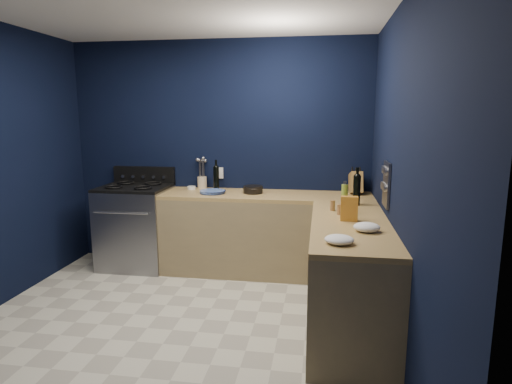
% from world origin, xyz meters
% --- Properties ---
extents(floor, '(3.50, 3.50, 0.02)m').
position_xyz_m(floor, '(0.00, 0.00, -0.01)').
color(floor, beige).
rests_on(floor, ground).
extents(wall_back, '(3.50, 0.02, 2.60)m').
position_xyz_m(wall_back, '(0.00, 1.76, 1.30)').
color(wall_back, black).
rests_on(wall_back, ground).
extents(wall_right, '(0.02, 3.50, 2.60)m').
position_xyz_m(wall_right, '(1.76, 0.00, 1.30)').
color(wall_right, black).
rests_on(wall_right, ground).
extents(cab_back, '(2.30, 0.63, 0.86)m').
position_xyz_m(cab_back, '(0.60, 1.44, 0.43)').
color(cab_back, '#8C7850').
rests_on(cab_back, floor).
extents(top_back, '(2.30, 0.63, 0.04)m').
position_xyz_m(top_back, '(0.60, 1.44, 0.88)').
color(top_back, olive).
rests_on(top_back, cab_back).
extents(cab_right, '(0.63, 1.67, 0.86)m').
position_xyz_m(cab_right, '(1.44, 0.29, 0.43)').
color(cab_right, '#8C7850').
rests_on(cab_right, floor).
extents(top_right, '(0.63, 1.67, 0.04)m').
position_xyz_m(top_right, '(1.44, 0.29, 0.88)').
color(top_right, olive).
rests_on(top_right, cab_right).
extents(gas_range, '(0.76, 0.66, 0.92)m').
position_xyz_m(gas_range, '(-0.93, 1.42, 0.46)').
color(gas_range, gray).
rests_on(gas_range, floor).
extents(oven_door, '(0.59, 0.02, 0.42)m').
position_xyz_m(oven_door, '(-0.93, 1.10, 0.45)').
color(oven_door, black).
rests_on(oven_door, gas_range).
extents(cooktop, '(0.76, 0.66, 0.03)m').
position_xyz_m(cooktop, '(-0.93, 1.42, 0.94)').
color(cooktop, black).
rests_on(cooktop, gas_range).
extents(backguard, '(0.76, 0.06, 0.20)m').
position_xyz_m(backguard, '(-0.93, 1.72, 1.04)').
color(backguard, black).
rests_on(backguard, gas_range).
extents(spice_panel, '(0.02, 0.28, 0.38)m').
position_xyz_m(spice_panel, '(1.74, 0.55, 1.18)').
color(spice_panel, gray).
rests_on(spice_panel, wall_right).
extents(wall_outlet, '(0.09, 0.02, 0.13)m').
position_xyz_m(wall_outlet, '(0.00, 1.74, 1.08)').
color(wall_outlet, white).
rests_on(wall_outlet, wall_back).
extents(plate_stack, '(0.33, 0.33, 0.03)m').
position_xyz_m(plate_stack, '(0.00, 1.38, 0.92)').
color(plate_stack, '#353FA5').
rests_on(plate_stack, top_back).
extents(ramekin, '(0.12, 0.12, 0.04)m').
position_xyz_m(ramekin, '(-0.30, 1.60, 0.92)').
color(ramekin, white).
rests_on(ramekin, top_back).
extents(utensil_crock, '(0.12, 0.12, 0.14)m').
position_xyz_m(utensil_crock, '(-0.20, 1.69, 0.97)').
color(utensil_crock, beige).
rests_on(utensil_crock, top_back).
extents(wine_bottle_back, '(0.08, 0.08, 0.27)m').
position_xyz_m(wine_bottle_back, '(-0.01, 1.62, 1.03)').
color(wine_bottle_back, black).
rests_on(wine_bottle_back, top_back).
extents(lemon_basket, '(0.26, 0.26, 0.08)m').
position_xyz_m(lemon_basket, '(0.45, 1.46, 0.94)').
color(lemon_basket, black).
rests_on(lemon_basket, top_back).
extents(knife_block, '(0.15, 0.28, 0.28)m').
position_xyz_m(knife_block, '(1.57, 1.61, 1.02)').
color(knife_block, brown).
rests_on(knife_block, top_back).
extents(wine_bottle_right, '(0.09, 0.09, 0.29)m').
position_xyz_m(wine_bottle_right, '(1.53, 0.99, 1.04)').
color(wine_bottle_right, black).
rests_on(wine_bottle_right, top_right).
extents(oil_bottle, '(0.06, 0.06, 0.25)m').
position_xyz_m(oil_bottle, '(1.40, 0.67, 1.03)').
color(oil_bottle, '#86A330').
rests_on(oil_bottle, top_right).
extents(spice_jar_near, '(0.05, 0.05, 0.10)m').
position_xyz_m(spice_jar_near, '(1.30, 0.72, 0.95)').
color(spice_jar_near, olive).
rests_on(spice_jar_near, top_right).
extents(spice_jar_far, '(0.06, 0.06, 0.09)m').
position_xyz_m(spice_jar_far, '(1.36, 0.57, 0.95)').
color(spice_jar_far, olive).
rests_on(spice_jar_far, top_right).
extents(crouton_bag, '(0.14, 0.07, 0.20)m').
position_xyz_m(crouton_bag, '(1.42, 0.36, 1.00)').
color(crouton_bag, '#AC3C16').
rests_on(crouton_bag, top_right).
extents(towel_front, '(0.24, 0.22, 0.07)m').
position_xyz_m(towel_front, '(1.53, 0.04, 0.93)').
color(towel_front, white).
rests_on(towel_front, top_right).
extents(towel_end, '(0.26, 0.24, 0.06)m').
position_xyz_m(towel_end, '(1.32, -0.30, 0.93)').
color(towel_end, white).
rests_on(towel_end, top_right).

